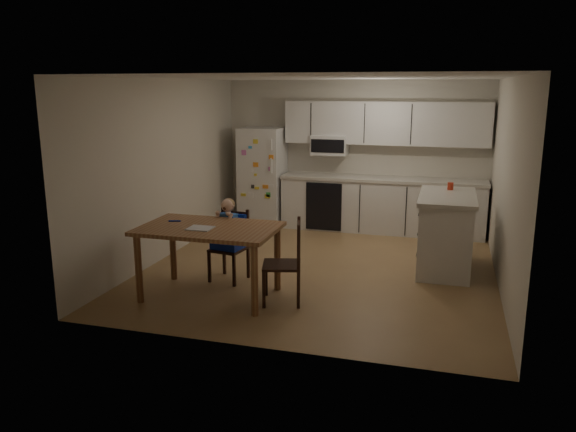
{
  "coord_description": "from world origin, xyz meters",
  "views": [
    {
      "loc": [
        1.58,
        -7.08,
        2.39
      ],
      "look_at": [
        -0.24,
        -0.78,
        0.87
      ],
      "focal_mm": 35.0,
      "sensor_mm": 36.0,
      "label": 1
    }
  ],
  "objects_px": {
    "refrigerator": "(263,176)",
    "kitchen_island": "(445,232)",
    "red_cup": "(450,186)",
    "chair_side": "(290,256)",
    "chair_booster": "(230,231)",
    "dining_table": "(209,236)"
  },
  "relations": [
    {
      "from": "chair_booster",
      "to": "refrigerator",
      "type": "bearing_deg",
      "value": 109.65
    },
    {
      "from": "refrigerator",
      "to": "dining_table",
      "type": "xyz_separation_m",
      "value": [
        0.54,
        -3.53,
        -0.13
      ]
    },
    {
      "from": "red_cup",
      "to": "chair_side",
      "type": "distance_m",
      "value": 2.75
    },
    {
      "from": "chair_booster",
      "to": "chair_side",
      "type": "height_order",
      "value": "chair_booster"
    },
    {
      "from": "dining_table",
      "to": "chair_side",
      "type": "relative_size",
      "value": 1.64
    },
    {
      "from": "dining_table",
      "to": "chair_booster",
      "type": "xyz_separation_m",
      "value": [
        0.01,
        0.61,
        -0.09
      ]
    },
    {
      "from": "refrigerator",
      "to": "chair_booster",
      "type": "xyz_separation_m",
      "value": [
        0.55,
        -2.92,
        -0.22
      ]
    },
    {
      "from": "refrigerator",
      "to": "kitchen_island",
      "type": "height_order",
      "value": "refrigerator"
    },
    {
      "from": "red_cup",
      "to": "chair_side",
      "type": "relative_size",
      "value": 0.11
    },
    {
      "from": "kitchen_island",
      "to": "chair_side",
      "type": "distance_m",
      "value": 2.38
    },
    {
      "from": "refrigerator",
      "to": "chair_side",
      "type": "bearing_deg",
      "value": -66.75
    },
    {
      "from": "kitchen_island",
      "to": "chair_booster",
      "type": "height_order",
      "value": "chair_booster"
    },
    {
      "from": "red_cup",
      "to": "chair_booster",
      "type": "xyz_separation_m",
      "value": [
        -2.62,
        -1.57,
        -0.43
      ]
    },
    {
      "from": "dining_table",
      "to": "chair_side",
      "type": "distance_m",
      "value": 0.96
    },
    {
      "from": "red_cup",
      "to": "chair_side",
      "type": "xyz_separation_m",
      "value": [
        -1.68,
        -2.11,
        -0.52
      ]
    },
    {
      "from": "refrigerator",
      "to": "kitchen_island",
      "type": "distance_m",
      "value": 3.61
    },
    {
      "from": "dining_table",
      "to": "chair_booster",
      "type": "distance_m",
      "value": 0.62
    },
    {
      "from": "red_cup",
      "to": "chair_side",
      "type": "bearing_deg",
      "value": -128.55
    },
    {
      "from": "kitchen_island",
      "to": "dining_table",
      "type": "relative_size",
      "value": 0.88
    },
    {
      "from": "refrigerator",
      "to": "red_cup",
      "type": "bearing_deg",
      "value": -23.11
    },
    {
      "from": "chair_booster",
      "to": "kitchen_island",
      "type": "bearing_deg",
      "value": 33.24
    },
    {
      "from": "red_cup",
      "to": "chair_side",
      "type": "height_order",
      "value": "red_cup"
    }
  ]
}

